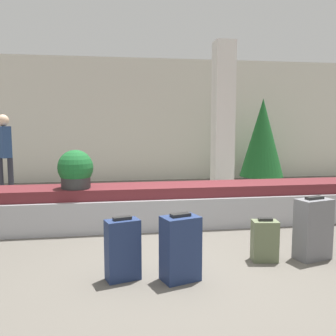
{
  "coord_description": "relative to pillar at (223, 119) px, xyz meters",
  "views": [
    {
      "loc": [
        -0.86,
        -3.71,
        1.5
      ],
      "look_at": [
        0.0,
        1.72,
        0.85
      ],
      "focal_mm": 40.0,
      "sensor_mm": 36.0,
      "label": 1
    }
  ],
  "objects": [
    {
      "name": "suitcase_2",
      "position": [
        -2.27,
        -4.15,
        -1.3
      ],
      "size": [
        0.36,
        0.26,
        0.62
      ],
      "rotation": [
        0.0,
        0.0,
        0.28
      ],
      "color": "navy",
      "rests_on": "ground_plane"
    },
    {
      "name": "potted_plant_1",
      "position": [
        -2.85,
        -2.32,
        -0.74
      ],
      "size": [
        0.5,
        0.5,
        0.54
      ],
      "color": "#2D2D2D",
      "rests_on": "carousel"
    },
    {
      "name": "pillar",
      "position": [
        0.0,
        0.0,
        0.0
      ],
      "size": [
        0.41,
        0.41,
        3.2
      ],
      "color": "silver",
      "rests_on": "ground_plane"
    },
    {
      "name": "back_wall",
      "position": [
        -1.53,
        2.27,
        0.0
      ],
      "size": [
        18.0,
        0.06,
        3.2
      ],
      "color": "beige",
      "rests_on": "ground_plane"
    },
    {
      "name": "suitcase_0",
      "position": [
        -1.73,
        -4.25,
        -1.28
      ],
      "size": [
        0.4,
        0.33,
        0.66
      ],
      "rotation": [
        0.0,
        0.0,
        0.31
      ],
      "color": "navy",
      "rests_on": "ground_plane"
    },
    {
      "name": "suitcase_1",
      "position": [
        -0.16,
        -3.91,
        -1.26
      ],
      "size": [
        0.43,
        0.32,
        0.71
      ],
      "rotation": [
        0.0,
        0.0,
        0.27
      ],
      "color": "slate",
      "rests_on": "ground_plane"
    },
    {
      "name": "carousel",
      "position": [
        -1.53,
        -2.23,
        -1.31
      ],
      "size": [
        8.84,
        0.82,
        0.6
      ],
      "color": "#9E9EA3",
      "rests_on": "ground_plane"
    },
    {
      "name": "traveler_0",
      "position": [
        -4.5,
        0.4,
        -0.59
      ],
      "size": [
        0.34,
        0.36,
        1.69
      ],
      "rotation": [
        0.0,
        0.0,
        -0.89
      ],
      "color": "#282833",
      "rests_on": "ground_plane"
    },
    {
      "name": "ground_plane",
      "position": [
        -1.53,
        -3.95,
        -1.6
      ],
      "size": [
        18.0,
        18.0,
        0.0
      ],
      "primitive_type": "plane",
      "color": "#59544C"
    },
    {
      "name": "decorated_tree",
      "position": [
        1.43,
        1.27,
        -0.45
      ],
      "size": [
        1.09,
        1.09,
        2.13
      ],
      "color": "#4C331E",
      "rests_on": "ground_plane"
    },
    {
      "name": "suitcase_3",
      "position": [
        -0.71,
        -3.89,
        -1.37
      ],
      "size": [
        0.3,
        0.22,
        0.48
      ],
      "rotation": [
        0.0,
        0.0,
        -0.15
      ],
      "color": "#5B6647",
      "rests_on": "ground_plane"
    }
  ]
}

